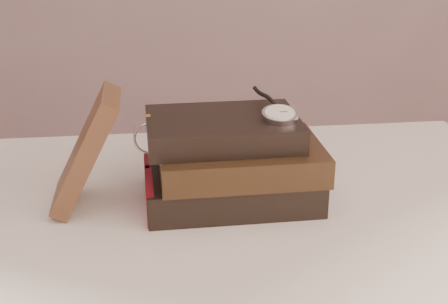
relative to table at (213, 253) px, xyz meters
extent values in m
cube|color=silver|center=(0.00, 0.00, 0.07)|extent=(1.00, 0.60, 0.04)
cube|color=white|center=(0.00, 0.00, 0.01)|extent=(0.88, 0.49, 0.08)
cylinder|color=white|center=(0.45, 0.25, -0.30)|extent=(0.05, 0.05, 0.71)
cube|color=black|center=(0.03, 0.00, 0.12)|extent=(0.25, 0.18, 0.05)
cube|color=#F4E4C7|center=(0.03, 0.00, 0.12)|extent=(0.25, 0.16, 0.04)
cube|color=gold|center=(-0.09, 0.03, 0.12)|extent=(0.01, 0.01, 0.05)
cube|color=maroon|center=(-0.09, 0.00, 0.12)|extent=(0.01, 0.16, 0.05)
cube|color=black|center=(0.04, 0.00, 0.16)|extent=(0.24, 0.17, 0.04)
cube|color=#F4E4C7|center=(0.04, 0.00, 0.16)|extent=(0.23, 0.15, 0.03)
cube|color=gold|center=(-0.07, 0.02, 0.16)|extent=(0.01, 0.01, 0.04)
cube|color=black|center=(0.02, 0.01, 0.20)|extent=(0.22, 0.16, 0.04)
cube|color=#F4E4C7|center=(0.02, 0.01, 0.20)|extent=(0.22, 0.14, 0.03)
cube|color=gold|center=(-0.09, 0.03, 0.20)|extent=(0.01, 0.01, 0.04)
cube|color=#3B2316|center=(-0.18, 0.01, 0.18)|extent=(0.11, 0.11, 0.17)
cylinder|color=silver|center=(0.10, -0.01, 0.22)|extent=(0.05, 0.05, 0.02)
cylinder|color=white|center=(0.10, -0.01, 0.23)|extent=(0.04, 0.04, 0.01)
torus|color=silver|center=(0.10, -0.01, 0.23)|extent=(0.05, 0.05, 0.01)
cylinder|color=silver|center=(0.10, 0.02, 0.22)|extent=(0.01, 0.01, 0.01)
cube|color=black|center=(0.10, 0.00, 0.23)|extent=(0.00, 0.01, 0.00)
cube|color=black|center=(0.10, -0.01, 0.23)|extent=(0.01, 0.00, 0.00)
sphere|color=black|center=(0.10, 0.03, 0.23)|extent=(0.01, 0.01, 0.01)
sphere|color=black|center=(0.09, 0.04, 0.23)|extent=(0.01, 0.01, 0.01)
sphere|color=black|center=(0.09, 0.04, 0.23)|extent=(0.01, 0.01, 0.01)
sphere|color=black|center=(0.09, 0.05, 0.23)|extent=(0.01, 0.01, 0.01)
sphere|color=black|center=(0.09, 0.06, 0.23)|extent=(0.01, 0.01, 0.01)
sphere|color=black|center=(0.09, 0.07, 0.23)|extent=(0.01, 0.01, 0.01)
sphere|color=black|center=(0.09, 0.08, 0.23)|extent=(0.01, 0.01, 0.01)
sphere|color=black|center=(0.08, 0.09, 0.23)|extent=(0.01, 0.01, 0.01)
sphere|color=black|center=(0.08, 0.10, 0.23)|extent=(0.01, 0.01, 0.01)
sphere|color=black|center=(0.08, 0.10, 0.23)|extent=(0.01, 0.01, 0.01)
sphere|color=black|center=(0.08, 0.11, 0.23)|extent=(0.01, 0.01, 0.01)
torus|color=silver|center=(-0.09, 0.08, 0.16)|extent=(0.05, 0.02, 0.05)
torus|color=silver|center=(-0.04, 0.08, 0.16)|extent=(0.05, 0.02, 0.05)
cylinder|color=silver|center=(-0.06, 0.08, 0.17)|extent=(0.01, 0.00, 0.00)
cylinder|color=silver|center=(-0.11, 0.14, 0.16)|extent=(0.01, 0.11, 0.03)
cylinder|color=silver|center=(-0.01, 0.14, 0.16)|extent=(0.01, 0.11, 0.03)
camera|label=1|loc=(-0.08, -0.84, 0.51)|focal=50.56mm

